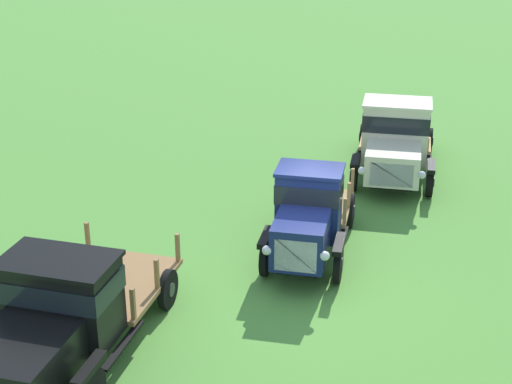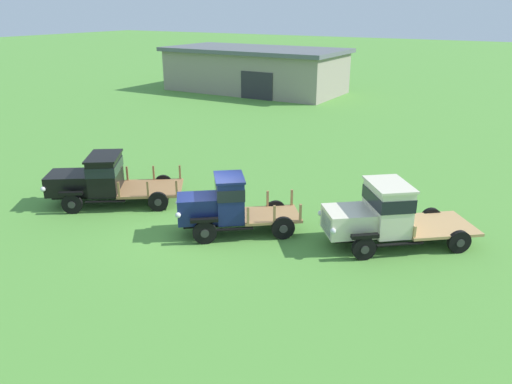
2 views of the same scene
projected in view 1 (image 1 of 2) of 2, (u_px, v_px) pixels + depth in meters
ground_plane at (304, 278)px, 16.96m from camera, size 240.00×240.00×0.00m
vintage_truck_foreground_near at (57, 316)px, 13.55m from camera, size 5.63×4.75×2.09m
vintage_truck_second_in_line at (308, 216)px, 17.24m from camera, size 4.40×3.91×2.18m
vintage_truck_midrow_center at (395, 141)px, 21.68m from camera, size 5.28×4.77×2.25m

